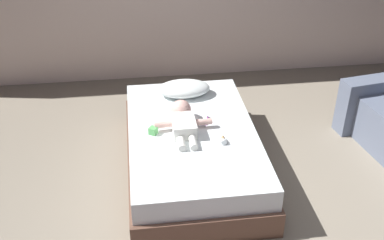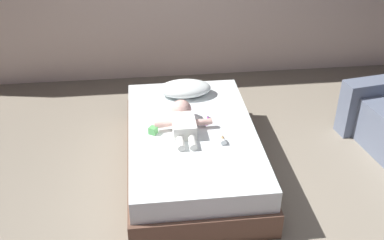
# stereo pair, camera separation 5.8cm
# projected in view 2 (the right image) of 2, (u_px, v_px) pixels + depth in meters

# --- Properties ---
(bed) EXTENTS (1.17, 1.94, 0.44)m
(bed) POSITION_uv_depth(u_px,v_px,m) (192.00, 150.00, 4.28)
(bed) COLOR brown
(bed) RESTS_ON ground_plane
(pillow) EXTENTS (0.52, 0.32, 0.15)m
(pillow) POSITION_uv_depth(u_px,v_px,m) (185.00, 89.00, 4.68)
(pillow) COLOR white
(pillow) RESTS_ON bed
(baby) EXTENTS (0.52, 0.63, 0.19)m
(baby) POSITION_uv_depth(u_px,v_px,m) (183.00, 120.00, 4.16)
(baby) COLOR white
(baby) RESTS_ON bed
(toothbrush) EXTENTS (0.05, 0.15, 0.02)m
(toothbrush) POSITION_uv_depth(u_px,v_px,m) (207.00, 120.00, 4.29)
(toothbrush) COLOR #B128A5
(toothbrush) RESTS_ON bed
(toy_block) EXTENTS (0.09, 0.09, 0.06)m
(toy_block) POSITION_uv_depth(u_px,v_px,m) (153.00, 130.00, 4.10)
(toy_block) COLOR #62BE66
(toy_block) RESTS_ON bed
(baby_bottle) EXTENTS (0.06, 0.09, 0.07)m
(baby_bottle) POSITION_uv_depth(u_px,v_px,m) (222.00, 140.00, 3.97)
(baby_bottle) COLOR white
(baby_bottle) RESTS_ON bed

